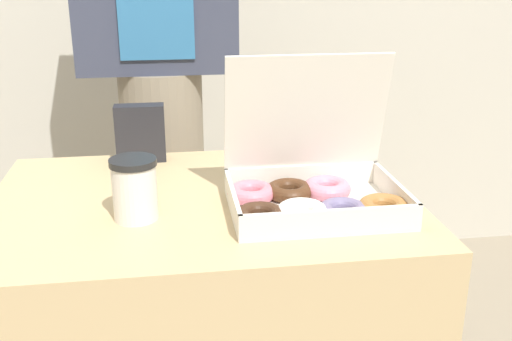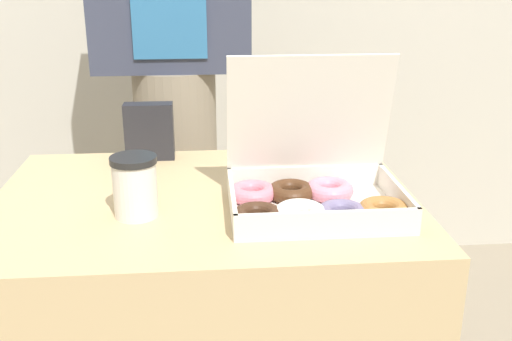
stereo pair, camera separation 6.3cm
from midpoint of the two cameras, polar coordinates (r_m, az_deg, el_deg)
name	(u,v)px [view 2 (the right image)]	position (r m, az deg, el deg)	size (l,w,h in m)	color
donut_box	(311,190)	(1.14, 6.84, -1.85)	(0.36, 0.25, 0.29)	white
coffee_cup	(135,186)	(1.12, -9.88, -1.50)	(0.09, 0.09, 0.12)	silver
napkin_holder	(149,131)	(1.44, -8.89, 3.69)	(0.11, 0.05, 0.14)	#232328
person_customer	(173,60)	(1.72, -6.87, 10.42)	(0.43, 0.24, 1.65)	gray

